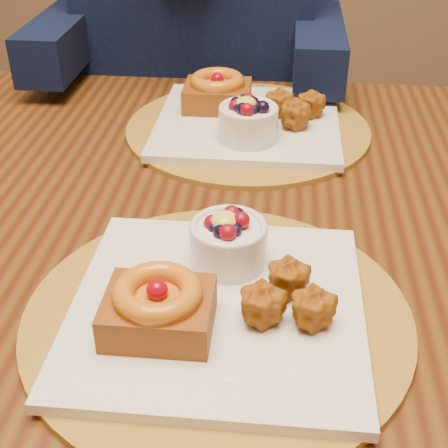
{
  "coord_description": "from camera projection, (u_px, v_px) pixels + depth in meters",
  "views": [
    {
      "loc": [
        0.12,
        -0.55,
        1.17
      ],
      "look_at": [
        0.07,
        -0.04,
        0.83
      ],
      "focal_mm": 50.0,
      "sensor_mm": 36.0,
      "label": 1
    }
  ],
  "objects": [
    {
      "name": "place_setting_near",
      "position": [
        216.0,
        299.0,
        0.61
      ],
      "size": [
        0.38,
        0.38,
        0.08
      ],
      "color": "brown",
      "rests_on": "dining_table"
    },
    {
      "name": "place_setting_far",
      "position": [
        246.0,
        118.0,
        0.96
      ],
      "size": [
        0.38,
        0.38,
        0.08
      ],
      "color": "brown",
      "rests_on": "dining_table"
    },
    {
      "name": "dining_table",
      "position": [
        235.0,
        252.0,
        0.84
      ],
      "size": [
        1.6,
        0.9,
        0.76
      ],
      "color": "#39180A",
      "rests_on": "ground"
    },
    {
      "name": "chair_far",
      "position": [
        220.0,
        153.0,
        1.53
      ],
      "size": [
        0.54,
        0.54,
        0.86
      ],
      "rotation": [
        0.0,
        0.0,
        -0.39
      ],
      "color": "black",
      "rests_on": "ground"
    }
  ]
}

